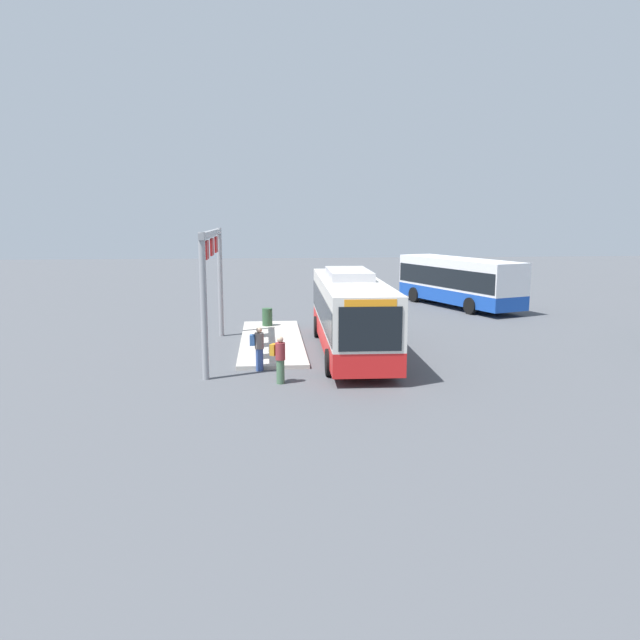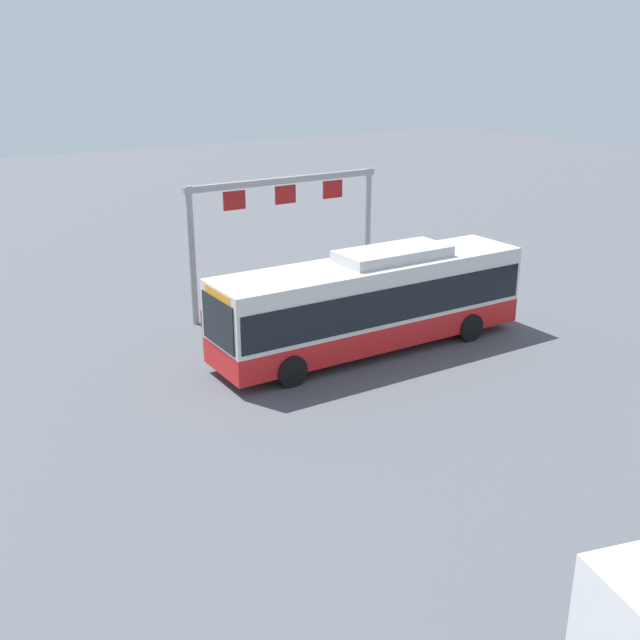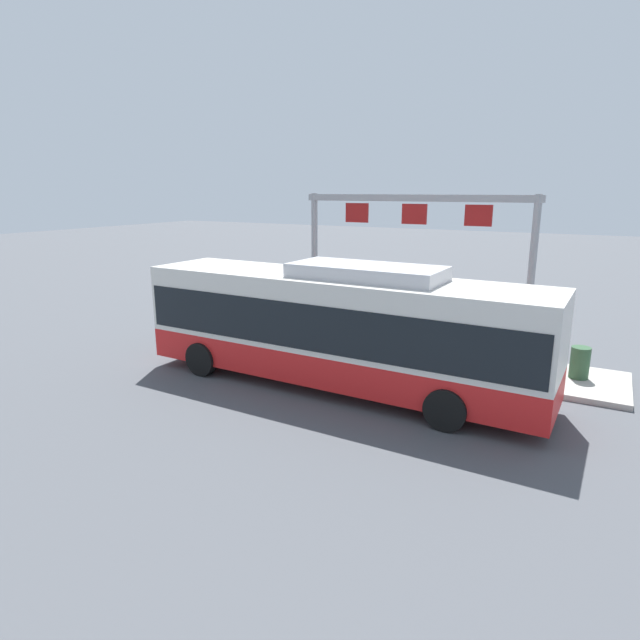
{
  "view_description": "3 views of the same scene",
  "coord_description": "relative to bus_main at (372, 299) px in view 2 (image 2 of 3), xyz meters",
  "views": [
    {
      "loc": [
        25.33,
        -3.56,
        5.73
      ],
      "look_at": [
        1.0,
        -1.39,
        1.58
      ],
      "focal_mm": 34.34,
      "sensor_mm": 36.0,
      "label": 1
    },
    {
      "loc": [
        14.88,
        19.3,
        9.65
      ],
      "look_at": [
        1.53,
        -0.86,
        1.11
      ],
      "focal_mm": 42.46,
      "sensor_mm": 36.0,
      "label": 2
    },
    {
      "loc": [
        -6.31,
        12.39,
        5.33
      ],
      "look_at": [
        1.6,
        -1.95,
        1.29
      ],
      "focal_mm": 29.71,
      "sensor_mm": 36.0,
      "label": 3
    }
  ],
  "objects": [
    {
      "name": "ground_plane",
      "position": [
        0.01,
        -0.0,
        -1.81
      ],
      "size": [
        120.0,
        120.0,
        0.0
      ],
      "primitive_type": "plane",
      "color": "#4C4F54"
    },
    {
      "name": "platform_curb",
      "position": [
        -2.21,
        -3.33,
        -1.73
      ],
      "size": [
        10.0,
        2.8,
        0.16
      ],
      "primitive_type": "cube",
      "color": "#B2ADA3",
      "rests_on": "ground"
    },
    {
      "name": "bus_main",
      "position": [
        0.0,
        0.0,
        0.0
      ],
      "size": [
        11.41,
        2.89,
        3.46
      ],
      "rotation": [
        0.0,
        0.0,
        -0.02
      ],
      "color": "red",
      "rests_on": "ground"
    },
    {
      "name": "person_boarding",
      "position": [
        4.71,
        -3.12,
        -0.92
      ],
      "size": [
        0.54,
        0.61,
        1.67
      ],
      "rotation": [
        0.0,
        0.0,
        1.01
      ],
      "color": "#476B4C",
      "rests_on": "ground"
    },
    {
      "name": "person_waiting_near",
      "position": [
        2.86,
        -3.87,
        -0.92
      ],
      "size": [
        0.35,
        0.53,
        1.67
      ],
      "rotation": [
        0.0,
        0.0,
        1.55
      ],
      "color": "#334C8C",
      "rests_on": "ground"
    },
    {
      "name": "platform_sign_gantry",
      "position": [
        -0.09,
        -5.73,
        1.9
      ],
      "size": [
        8.44,
        0.24,
        5.2
      ],
      "color": "gray",
      "rests_on": "ground"
    },
    {
      "name": "trash_bin",
      "position": [
        -5.87,
        -3.51,
        -1.2
      ],
      "size": [
        0.52,
        0.52,
        0.9
      ],
      "primitive_type": "cylinder",
      "color": "#2D5133",
      "rests_on": "platform_curb"
    }
  ]
}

